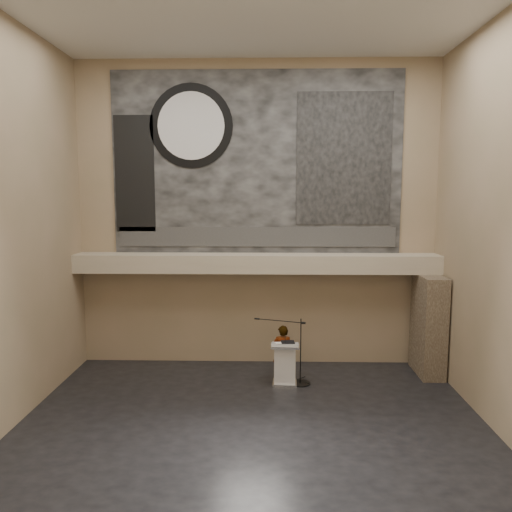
{
  "coord_description": "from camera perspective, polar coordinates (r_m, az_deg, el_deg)",
  "views": [
    {
      "loc": [
        0.33,
        -10.02,
        4.89
      ],
      "look_at": [
        0.0,
        3.2,
        3.2
      ],
      "focal_mm": 35.0,
      "sensor_mm": 36.0,
      "label": 1
    }
  ],
  "objects": [
    {
      "name": "sprinkler_left",
      "position": [
        13.89,
        -6.58,
        -1.97
      ],
      "size": [
        0.04,
        0.04,
        0.06
      ],
      "primitive_type": "cylinder",
      "color": "#B2893D",
      "rests_on": "soffit"
    },
    {
      "name": "speaker_person",
      "position": [
        13.32,
        3.06,
        -10.94
      ],
      "size": [
        0.54,
        0.36,
        1.45
      ],
      "primitive_type": "imported",
      "rotation": [
        0.0,
        0.0,
        3.12
      ],
      "color": "silver",
      "rests_on": "floor"
    },
    {
      "name": "banner",
      "position": [
        14.02,
        0.08,
        10.59
      ],
      "size": [
        8.0,
        0.05,
        5.0
      ],
      "primitive_type": "cube",
      "color": "black",
      "rests_on": "wall_back"
    },
    {
      "name": "wall_left",
      "position": [
        11.37,
        -26.57,
        3.29
      ],
      "size": [
        0.02,
        8.0,
        8.5
      ],
      "primitive_type": "cube",
      "color": "#827252",
      "rests_on": "floor"
    },
    {
      "name": "banner_brick_print",
      "position": [
        14.45,
        -13.7,
        9.1
      ],
      "size": [
        1.1,
        0.02,
        3.2
      ],
      "primitive_type": "cube",
      "color": "black",
      "rests_on": "banner"
    },
    {
      "name": "banner_text_strip",
      "position": [
        14.01,
        0.07,
        2.2
      ],
      "size": [
        7.76,
        0.02,
        0.55
      ],
      "primitive_type": "cube",
      "color": "#2E2E2E",
      "rests_on": "banner"
    },
    {
      "name": "mic_stand",
      "position": [
        13.22,
        4.9,
        -13.22
      ],
      "size": [
        1.45,
        0.67,
        1.71
      ],
      "rotation": [
        0.0,
        0.0,
        -0.32
      ],
      "color": "black",
      "rests_on": "floor"
    },
    {
      "name": "wall_front",
      "position": [
        6.07,
        -1.7,
        1.22
      ],
      "size": [
        10.0,
        0.02,
        8.5
      ],
      "primitive_type": "cube",
      "color": "#827252",
      "rests_on": "floor"
    },
    {
      "name": "stone_pier",
      "position": [
        14.31,
        19.12,
        -7.45
      ],
      "size": [
        0.6,
        1.4,
        2.7
      ],
      "primitive_type": "cube",
      "color": "#44372A",
      "rests_on": "floor"
    },
    {
      "name": "soffit",
      "position": [
        13.77,
        0.04,
        -0.82
      ],
      "size": [
        10.0,
        0.8,
        0.5
      ],
      "primitive_type": "cube",
      "color": "tan",
      "rests_on": "wall_back"
    },
    {
      "name": "banner_building_print",
      "position": [
        14.14,
        10.03,
        10.86
      ],
      "size": [
        2.6,
        0.02,
        3.6
      ],
      "primitive_type": "cube",
      "color": "black",
      "rests_on": "banner"
    },
    {
      "name": "binder",
      "position": [
        12.84,
        3.66,
        -9.82
      ],
      "size": [
        0.35,
        0.29,
        0.04
      ],
      "primitive_type": "cube",
      "rotation": [
        0.0,
        0.0,
        0.09
      ],
      "color": "black",
      "rests_on": "lectern"
    },
    {
      "name": "sprinkler_right",
      "position": [
        13.84,
        7.93,
        -2.02
      ],
      "size": [
        0.04,
        0.04,
        0.06
      ],
      "primitive_type": "cylinder",
      "color": "#B2893D",
      "rests_on": "soffit"
    },
    {
      "name": "ceiling",
      "position": [
        10.66,
        -0.48,
        27.07
      ],
      "size": [
        10.0,
        10.0,
        0.0
      ],
      "primitive_type": "plane",
      "color": "silver",
      "rests_on": "wall_back"
    },
    {
      "name": "floor",
      "position": [
        11.16,
        -0.43,
        -18.71
      ],
      "size": [
        10.0,
        10.0,
        0.0
      ],
      "primitive_type": "plane",
      "color": "black",
      "rests_on": "ground"
    },
    {
      "name": "banner_clock_face",
      "position": [
        14.21,
        -7.44,
        14.54
      ],
      "size": [
        1.84,
        0.02,
        1.84
      ],
      "primitive_type": "cylinder",
      "rotation": [
        1.57,
        0.0,
        0.0
      ],
      "color": "silver",
      "rests_on": "banner"
    },
    {
      "name": "lectern",
      "position": [
        13.0,
        3.32,
        -12.23
      ],
      "size": [
        0.7,
        0.52,
        1.13
      ],
      "rotation": [
        0.0,
        0.0,
        -0.04
      ],
      "color": "silver",
      "rests_on": "floor"
    },
    {
      "name": "wall_back",
      "position": [
        14.04,
        0.08,
        4.67
      ],
      "size": [
        10.0,
        0.02,
        8.5
      ],
      "primitive_type": "cube",
      "color": "#827252",
      "rests_on": "floor"
    },
    {
      "name": "wall_right",
      "position": [
        11.08,
        26.4,
        3.21
      ],
      "size": [
        0.02,
        8.0,
        8.5
      ],
      "primitive_type": "cube",
      "color": "#827252",
      "rests_on": "floor"
    },
    {
      "name": "banner_clock_rim",
      "position": [
        14.23,
        -7.43,
        14.53
      ],
      "size": [
        2.3,
        0.02,
        2.3
      ],
      "primitive_type": "cylinder",
      "rotation": [
        1.57,
        0.0,
        0.0
      ],
      "color": "black",
      "rests_on": "banner"
    },
    {
      "name": "papers",
      "position": [
        12.78,
        2.85,
        -9.97
      ],
      "size": [
        0.31,
        0.35,
        0.0
      ],
      "primitive_type": "cube",
      "rotation": [
        0.0,
        0.0,
        0.43
      ],
      "color": "white",
      "rests_on": "lectern"
    }
  ]
}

